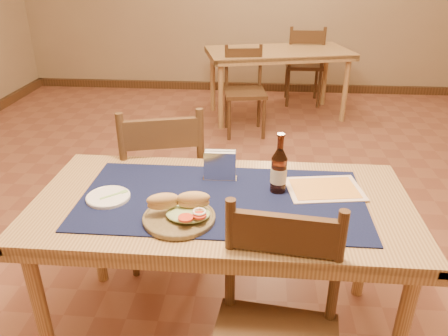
# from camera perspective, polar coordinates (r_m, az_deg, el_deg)

# --- Properties ---
(room) EXTENTS (6.04, 7.04, 2.84)m
(room) POSITION_cam_1_polar(r_m,az_deg,el_deg) (2.42, 1.46, 19.33)
(room) COLOR brown
(room) RESTS_ON ground
(main_table) EXTENTS (1.60, 0.80, 0.75)m
(main_table) POSITION_cam_1_polar(r_m,az_deg,el_deg) (1.90, -0.25, -6.26)
(main_table) COLOR tan
(main_table) RESTS_ON ground
(placemat) EXTENTS (1.20, 0.60, 0.01)m
(placemat) POSITION_cam_1_polar(r_m,az_deg,el_deg) (1.86, -0.26, -4.04)
(placemat) COLOR #0F163A
(placemat) RESTS_ON main_table
(baseboard) EXTENTS (6.00, 7.00, 0.10)m
(baseboard) POSITION_cam_1_polar(r_m,az_deg,el_deg) (2.91, 1.16, -8.10)
(baseboard) COLOR #452C18
(baseboard) RESTS_ON ground
(back_table) EXTENTS (1.67, 1.12, 0.75)m
(back_table) POSITION_cam_1_polar(r_m,az_deg,el_deg) (4.96, 7.10, 14.13)
(back_table) COLOR tan
(back_table) RESTS_ON ground
(chair_main_far) EXTENTS (0.56, 0.56, 1.00)m
(chair_main_far) POSITION_cam_1_polar(r_m,az_deg,el_deg) (2.52, -7.87, -1.79)
(chair_main_far) COLOR #452C18
(chair_main_far) RESTS_ON ground
(chair_back_near) EXTENTS (0.46, 0.46, 0.88)m
(chair_back_near) POSITION_cam_1_polar(r_m,az_deg,el_deg) (4.49, 2.71, 10.20)
(chair_back_near) COLOR #452C18
(chair_back_near) RESTS_ON ground
(chair_back_far) EXTENTS (0.44, 0.44, 0.95)m
(chair_back_far) POSITION_cam_1_polar(r_m,az_deg,el_deg) (5.50, 10.45, 13.22)
(chair_back_far) COLOR #452C18
(chair_back_far) RESTS_ON ground
(sandwich_plate) EXTENTS (0.28, 0.28, 0.11)m
(sandwich_plate) POSITION_cam_1_polar(r_m,az_deg,el_deg) (1.71, -5.65, -5.85)
(sandwich_plate) COLOR brown
(sandwich_plate) RESTS_ON placemat
(side_plate) EXTENTS (0.18, 0.18, 0.02)m
(side_plate) POSITION_cam_1_polar(r_m,az_deg,el_deg) (1.92, -14.89, -3.65)
(side_plate) COLOR white
(side_plate) RESTS_ON placemat
(fork) EXTENTS (0.10, 0.09, 0.00)m
(fork) POSITION_cam_1_polar(r_m,az_deg,el_deg) (1.92, -13.92, -3.31)
(fork) COLOR #8AC36B
(fork) RESTS_ON side_plate
(beer_bottle) EXTENTS (0.07, 0.07, 0.27)m
(beer_bottle) POSITION_cam_1_polar(r_m,az_deg,el_deg) (1.88, 7.17, -0.33)
(beer_bottle) COLOR #4A1E0D
(beer_bottle) RESTS_ON placemat
(napkin_holder) EXTENTS (0.16, 0.06, 0.14)m
(napkin_holder) POSITION_cam_1_polar(r_m,az_deg,el_deg) (1.99, -0.54, 0.25)
(napkin_holder) COLOR silver
(napkin_holder) RESTS_ON placemat
(menu_card) EXTENTS (0.36, 0.28, 0.01)m
(menu_card) POSITION_cam_1_polar(r_m,az_deg,el_deg) (1.97, 12.96, -2.64)
(menu_card) COLOR beige
(menu_card) RESTS_ON placemat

